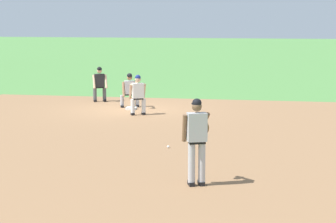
{
  "coord_description": "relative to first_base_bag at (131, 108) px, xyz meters",
  "views": [
    {
      "loc": [
        -24.08,
        -5.97,
        3.56
      ],
      "look_at": [
        -7.54,
        -2.85,
        1.09
      ],
      "focal_mm": 70.0,
      "sensor_mm": 36.0,
      "label": 1
    }
  ],
  "objects": [
    {
      "name": "ground_plane",
      "position": [
        0.0,
        0.0,
        -0.04
      ],
      "size": [
        160.0,
        160.0,
        0.0
      ],
      "primitive_type": "plane",
      "color": "#518942"
    },
    {
      "name": "umpire",
      "position": [
        2.03,
        1.85,
        0.75
      ],
      "size": [
        0.6,
        0.67,
        1.46
      ],
      "color": "black",
      "rests_on": "ground"
    },
    {
      "name": "baseball",
      "position": [
        -6.97,
        -2.75,
        -0.01
      ],
      "size": [
        0.07,
        0.07,
        0.07
      ],
      "primitive_type": "sphere",
      "color": "white",
      "rests_on": "ground"
    },
    {
      "name": "infield_dirt_patch",
      "position": [
        -5.38,
        -2.04,
        -0.04
      ],
      "size": [
        18.0,
        18.0,
        0.01
      ],
      "primitive_type": "cube",
      "color": "#936B47",
      "rests_on": "ground"
    },
    {
      "name": "first_baseman",
      "position": [
        0.57,
        0.17,
        0.69
      ],
      "size": [
        0.85,
        0.95,
        1.34
      ],
      "color": "black",
      "rests_on": "ground"
    },
    {
      "name": "pitcher",
      "position": [
        -10.72,
        -4.07,
        1.01
      ],
      "size": [
        0.81,
        0.6,
        1.86
      ],
      "color": "black",
      "rests_on": "ground"
    },
    {
      "name": "baserunner",
      "position": [
        -1.31,
        -0.58,
        0.75
      ],
      "size": [
        0.59,
        0.67,
        1.46
      ],
      "color": "black",
      "rests_on": "ground"
    },
    {
      "name": "first_base_bag",
      "position": [
        0.0,
        0.0,
        0.0
      ],
      "size": [
        0.38,
        0.38,
        0.09
      ],
      "primitive_type": "cube",
      "color": "white",
      "rests_on": "ground"
    }
  ]
}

